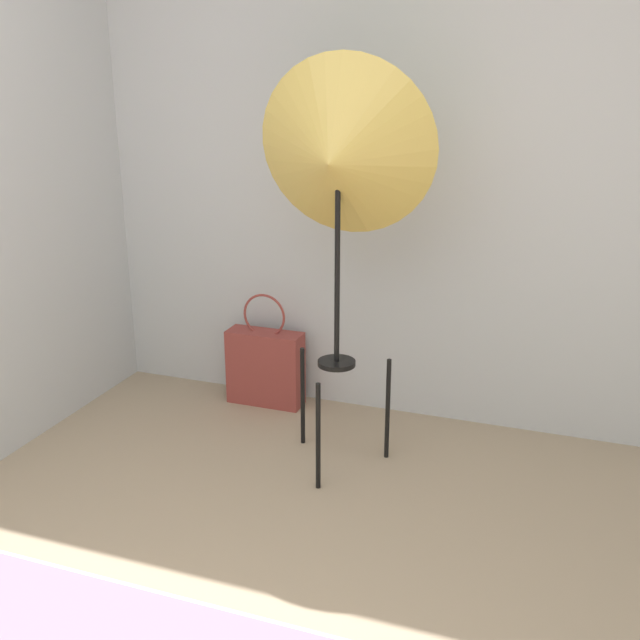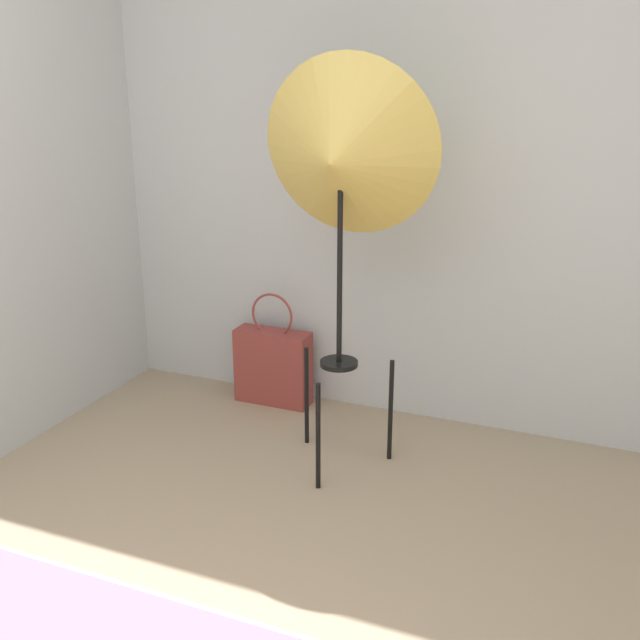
% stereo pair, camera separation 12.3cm
% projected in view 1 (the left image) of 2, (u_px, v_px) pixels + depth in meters
% --- Properties ---
extents(wall_back, '(8.00, 0.05, 2.60)m').
position_uv_depth(wall_back, '(378.00, 143.00, 3.38)').
color(wall_back, '#B7BCC1').
rests_on(wall_back, ground_plane).
extents(photo_umbrella, '(0.72, 0.42, 1.69)m').
position_uv_depth(photo_umbrella, '(338.00, 158.00, 2.83)').
color(photo_umbrella, black).
rests_on(photo_umbrella, ground_plane).
extents(tote_bag, '(0.38, 0.13, 0.58)m').
position_uv_depth(tote_bag, '(265.00, 366.00, 3.76)').
color(tote_bag, brown).
rests_on(tote_bag, ground_plane).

